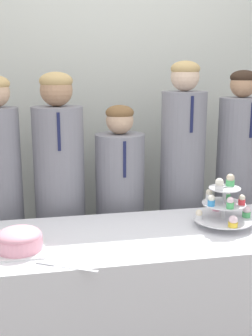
# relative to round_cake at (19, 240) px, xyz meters

# --- Properties ---
(wall_back) EXTENTS (9.00, 0.06, 2.70)m
(wall_back) POSITION_rel_round_cake_xyz_m (0.61, 1.19, 0.52)
(wall_back) COLOR silver
(wall_back) RESTS_ON ground_plane
(table) EXTENTS (1.68, 0.68, 0.78)m
(table) POSITION_rel_round_cake_xyz_m (0.61, 0.10, -0.44)
(table) COLOR white
(table) RESTS_ON ground_plane
(round_cake) EXTENTS (0.23, 0.23, 0.11)m
(round_cake) POSITION_rel_round_cake_xyz_m (0.00, 0.00, 0.00)
(round_cake) COLOR white
(round_cake) RESTS_ON table
(cake_knife) EXTENTS (0.26, 0.15, 0.01)m
(cake_knife) POSITION_rel_round_cake_xyz_m (0.16, -0.19, -0.05)
(cake_knife) COLOR silver
(cake_knife) RESTS_ON table
(cupcake_stand) EXTENTS (0.32, 0.32, 0.28)m
(cupcake_stand) POSITION_rel_round_cake_xyz_m (1.06, 0.12, 0.06)
(cupcake_stand) COLOR silver
(cupcake_stand) RESTS_ON table
(student_0) EXTENTS (0.26, 0.26, 1.57)m
(student_0) POSITION_rel_round_cake_xyz_m (-0.14, 0.69, -0.07)
(student_0) COLOR gray
(student_0) RESTS_ON ground_plane
(student_1) EXTENTS (0.31, 0.32, 1.58)m
(student_1) POSITION_rel_round_cake_xyz_m (0.22, 0.69, -0.08)
(student_1) COLOR gray
(student_1) RESTS_ON ground_plane
(student_2) EXTENTS (0.31, 0.32, 1.39)m
(student_2) POSITION_rel_round_cake_xyz_m (0.60, 0.69, -0.18)
(student_2) COLOR gray
(student_2) RESTS_ON ground_plane
(student_3) EXTENTS (0.29, 0.29, 1.65)m
(student_3) POSITION_rel_round_cake_xyz_m (1.01, 0.69, -0.04)
(student_3) COLOR gray
(student_3) RESTS_ON ground_plane
(student_4) EXTENTS (0.29, 0.29, 1.59)m
(student_4) POSITION_rel_round_cake_xyz_m (1.41, 0.69, -0.08)
(student_4) COLOR gray
(student_4) RESTS_ON ground_plane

